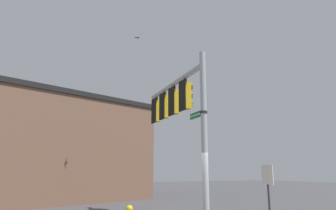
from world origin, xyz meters
TOP-DOWN VIEW (x-y plane):
  - signal_pole at (0.00, 0.00)m, footprint 0.21×0.21m
  - mast_arm at (-2.64, 0.16)m, footprint 5.29×0.55m
  - traffic_light_nearest_pole at (-1.40, 0.11)m, footprint 0.54×0.49m
  - traffic_light_mid_inner at (-2.51, 0.18)m, footprint 0.54×0.49m
  - traffic_light_mid_outer at (-3.62, 0.25)m, footprint 0.54×0.49m
  - traffic_light_arm_end at (-4.73, 0.32)m, footprint 0.54×0.49m
  - street_name_sign at (-0.32, 0.02)m, footprint 1.16×0.25m
  - bird_flying at (-5.68, -0.48)m, footprint 0.29×0.23m
  - storefront_building at (-11.97, -3.90)m, footprint 9.89×14.08m
  - tree_by_storefront at (-15.52, -5.64)m, footprint 3.75×3.75m
  - historical_marker at (-0.60, 3.23)m, footprint 0.60×0.08m

SIDE VIEW (x-z plane):
  - historical_marker at x=-0.60m, z-range 0.34..2.47m
  - signal_pole at x=0.00m, z-range 0.00..6.07m
  - storefront_building at x=-11.97m, z-range 0.01..6.58m
  - street_name_sign at x=-0.32m, z-range 3.77..3.99m
  - tree_by_storefront at x=-15.52m, z-range 1.25..7.56m
  - traffic_light_nearest_pole at x=-1.40m, z-range 4.13..5.44m
  - traffic_light_mid_inner at x=-2.51m, z-range 4.13..5.44m
  - traffic_light_mid_outer at x=-3.62m, z-range 4.13..5.44m
  - traffic_light_arm_end at x=-4.73m, z-range 4.13..5.44m
  - mast_arm at x=-2.64m, z-range 5.48..5.70m
  - bird_flying at x=-5.68m, z-range 8.85..8.94m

